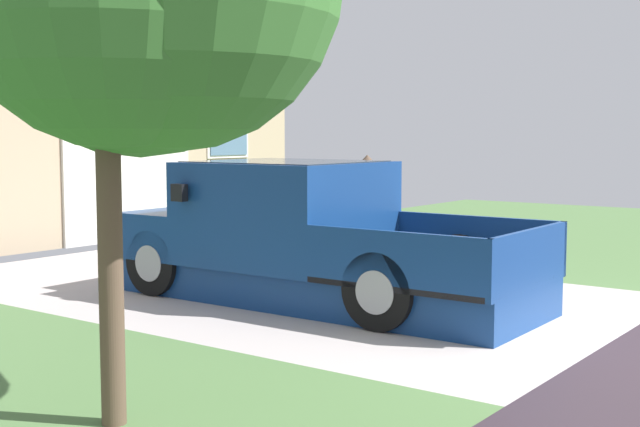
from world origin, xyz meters
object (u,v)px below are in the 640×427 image
object	(u,v)px
person_with_hat	(367,210)
handbag	(396,271)
house_with_garage	(45,119)
pickup_truck	(296,237)

from	to	relation	value
person_with_hat	handbag	bearing A→B (deg)	111.90
person_with_hat	house_with_garage	distance (m)	8.76
person_with_hat	handbag	world-z (taller)	person_with_hat
pickup_truck	person_with_hat	world-z (taller)	person_with_hat
pickup_truck	handbag	size ratio (longest dim) A/B	10.95
pickup_truck	house_with_garage	size ratio (longest dim) A/B	0.54
person_with_hat	pickup_truck	bearing A→B (deg)	-21.91
pickup_truck	person_with_hat	size ratio (longest dim) A/B	3.02
house_with_garage	person_with_hat	bearing A→B (deg)	-98.34
person_with_hat	house_with_garage	xyz separation A→B (m)	(1.26, 8.58, 1.29)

